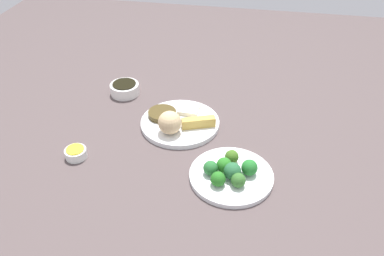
% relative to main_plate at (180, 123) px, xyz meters
% --- Properties ---
extents(tabletop, '(2.20, 2.20, 0.02)m').
position_rel_main_plate_xyz_m(tabletop, '(0.01, 0.03, -0.02)').
color(tabletop, '#4B3F3F').
rests_on(tabletop, ground).
extents(main_plate, '(0.25, 0.25, 0.02)m').
position_rel_main_plate_xyz_m(main_plate, '(0.00, 0.00, 0.00)').
color(main_plate, white).
rests_on(main_plate, tabletop).
extents(rice_scoop, '(0.07, 0.07, 0.07)m').
position_rel_main_plate_xyz_m(rice_scoop, '(-0.06, 0.02, 0.04)').
color(rice_scoop, tan).
rests_on(rice_scoop, main_plate).
extents(spring_roll, '(0.06, 0.11, 0.03)m').
position_rel_main_plate_xyz_m(spring_roll, '(-0.02, -0.06, 0.02)').
color(spring_roll, gold).
rests_on(spring_roll, main_plate).
extents(crab_rangoon_wonton, '(0.07, 0.07, 0.01)m').
position_rel_main_plate_xyz_m(crab_rangoon_wonton, '(0.06, -0.02, 0.02)').
color(crab_rangoon_wonton, beige).
rests_on(crab_rangoon_wonton, main_plate).
extents(stir_fry_heap, '(0.09, 0.09, 0.02)m').
position_rel_main_plate_xyz_m(stir_fry_heap, '(0.02, 0.06, 0.02)').
color(stir_fry_heap, '#433617').
rests_on(stir_fry_heap, main_plate).
extents(broccoli_plate, '(0.23, 0.23, 0.01)m').
position_rel_main_plate_xyz_m(broccoli_plate, '(-0.21, -0.19, -0.00)').
color(broccoli_plate, white).
rests_on(broccoli_plate, tabletop).
extents(broccoli_floret_0, '(0.05, 0.05, 0.05)m').
position_rel_main_plate_xyz_m(broccoli_floret_0, '(-0.23, -0.19, 0.03)').
color(broccoli_floret_0, '#266037').
rests_on(broccoli_floret_0, broccoli_plate).
extents(broccoli_floret_1, '(0.04, 0.04, 0.04)m').
position_rel_main_plate_xyz_m(broccoli_floret_1, '(-0.25, -0.21, 0.03)').
color(broccoli_floret_1, '#316428').
rests_on(broccoli_floret_1, broccoli_plate).
extents(broccoli_floret_2, '(0.04, 0.04, 0.04)m').
position_rel_main_plate_xyz_m(broccoli_floret_2, '(-0.20, -0.23, 0.03)').
color(broccoli_floret_2, '#216E28').
rests_on(broccoli_floret_2, broccoli_plate).
extents(broccoli_floret_3, '(0.04, 0.04, 0.04)m').
position_rel_main_plate_xyz_m(broccoli_floret_3, '(-0.20, -0.17, 0.03)').
color(broccoli_floret_3, '#267120').
rests_on(broccoli_floret_3, broccoli_plate).
extents(broccoli_floret_4, '(0.04, 0.04, 0.04)m').
position_rel_main_plate_xyz_m(broccoli_floret_4, '(-0.22, -0.13, 0.03)').
color(broccoli_floret_4, '#26672E').
rests_on(broccoli_floret_4, broccoli_plate).
extents(broccoli_floret_5, '(0.04, 0.04, 0.04)m').
position_rel_main_plate_xyz_m(broccoli_floret_5, '(-0.26, -0.16, 0.03)').
color(broccoli_floret_5, '#22681E').
rests_on(broccoli_floret_5, broccoli_plate).
extents(broccoli_floret_6, '(0.04, 0.04, 0.04)m').
position_rel_main_plate_xyz_m(broccoli_floret_6, '(-0.16, -0.18, 0.03)').
color(broccoli_floret_6, '#3B631D').
rests_on(broccoli_floret_6, broccoli_plate).
extents(soy_sauce_bowl, '(0.10, 0.10, 0.04)m').
position_rel_main_plate_xyz_m(soy_sauce_bowl, '(0.15, 0.24, 0.01)').
color(soy_sauce_bowl, white).
rests_on(soy_sauce_bowl, tabletop).
extents(soy_sauce_bowl_liquid, '(0.08, 0.08, 0.00)m').
position_rel_main_plate_xyz_m(soy_sauce_bowl_liquid, '(0.15, 0.24, 0.03)').
color(soy_sauce_bowl_liquid, black).
rests_on(soy_sauce_bowl_liquid, soy_sauce_bowl).
extents(sauce_ramekin_hot_mustard, '(0.06, 0.06, 0.03)m').
position_rel_main_plate_xyz_m(sauce_ramekin_hot_mustard, '(-0.21, 0.26, 0.01)').
color(sauce_ramekin_hot_mustard, white).
rests_on(sauce_ramekin_hot_mustard, tabletop).
extents(sauce_ramekin_hot_mustard_liquid, '(0.05, 0.05, 0.00)m').
position_rel_main_plate_xyz_m(sauce_ramekin_hot_mustard_liquid, '(-0.21, 0.26, 0.02)').
color(sauce_ramekin_hot_mustard_liquid, yellow).
rests_on(sauce_ramekin_hot_mustard_liquid, sauce_ramekin_hot_mustard).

